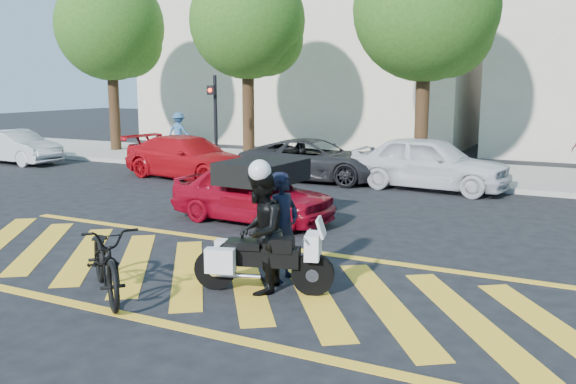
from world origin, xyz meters
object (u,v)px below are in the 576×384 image
at_px(red_convertible, 252,193).
at_px(parked_mid_right, 429,163).
at_px(bicycle, 106,259).
at_px(police_motorcycle, 261,259).
at_px(officer_bike, 284,227).
at_px(parked_far_left, 17,147).
at_px(parked_left, 189,157).
at_px(parked_mid_left, 315,160).
at_px(officer_moto, 260,232).

relative_size(red_convertible, parked_mid_right, 0.82).
xyz_separation_m(bicycle, police_motorcycle, (1.86, 1.14, -0.05)).
bearing_deg(red_convertible, parked_mid_right, -19.59).
relative_size(officer_bike, bicycle, 0.81).
xyz_separation_m(red_convertible, parked_far_left, (-12.51, 4.30, -0.01)).
relative_size(parked_left, parked_mid_right, 1.02).
bearing_deg(red_convertible, parked_far_left, 74.44).
distance_m(bicycle, parked_mid_left, 10.77).
bearing_deg(bicycle, parked_left, 68.47).
height_order(parked_left, parked_mid_right, parked_mid_right).
distance_m(parked_far_left, parked_mid_right, 15.00).
height_order(officer_bike, parked_mid_right, officer_bike).
bearing_deg(red_convertible, parked_mid_left, 14.31).
distance_m(police_motorcycle, officer_moto, 0.40).
distance_m(red_convertible, parked_left, 6.42).
relative_size(police_motorcycle, parked_mid_left, 0.44).
bearing_deg(parked_mid_right, police_motorcycle, -175.39).
bearing_deg(bicycle, police_motorcycle, -19.75).
bearing_deg(police_motorcycle, officer_moto, 131.94).
bearing_deg(officer_moto, red_convertible, -164.82).
bearing_deg(parked_left, parked_mid_right, -71.05).
relative_size(police_motorcycle, parked_mid_right, 0.45).
xyz_separation_m(officer_bike, parked_mid_left, (-3.48, 8.87, -0.20)).
height_order(bicycle, parked_mid_right, parked_mid_right).
height_order(bicycle, parked_far_left, parked_far_left).
distance_m(officer_bike, parked_mid_left, 9.53).
xyz_separation_m(officer_bike, parked_left, (-7.16, 7.47, -0.18)).
bearing_deg(parked_left, parked_far_left, 97.93).
distance_m(police_motorcycle, parked_mid_left, 10.12).
relative_size(officer_bike, police_motorcycle, 0.83).
relative_size(officer_bike, parked_mid_left, 0.37).
relative_size(officer_moto, parked_far_left, 0.48).
height_order(parked_far_left, parked_mid_left, parked_mid_left).
height_order(red_convertible, parked_left, parked_left).
bearing_deg(police_motorcycle, parked_mid_left, 93.55).
bearing_deg(officer_moto, parked_left, -155.11).
bearing_deg(parked_mid_left, parked_left, 107.13).
xyz_separation_m(red_convertible, parked_left, (-4.77, 4.30, 0.04)).
distance_m(officer_moto, red_convertible, 4.47).
xyz_separation_m(officer_bike, officer_moto, (-0.05, -0.63, 0.05)).
xyz_separation_m(red_convertible, parked_mid_right, (2.42, 5.70, 0.13)).
height_order(parked_mid_left, parked_mid_right, parked_mid_right).
bearing_deg(police_motorcycle, parked_mid_right, 73.21).
distance_m(officer_moto, parked_left, 10.78).
height_order(police_motorcycle, red_convertible, red_convertible).
relative_size(red_convertible, parked_far_left, 0.98).
height_order(officer_moto, parked_left, officer_moto).
xyz_separation_m(officer_moto, red_convertible, (-2.34, 3.80, -0.27)).
bearing_deg(parked_mid_right, parked_left, 106.04).
distance_m(bicycle, parked_mid_right, 10.82).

